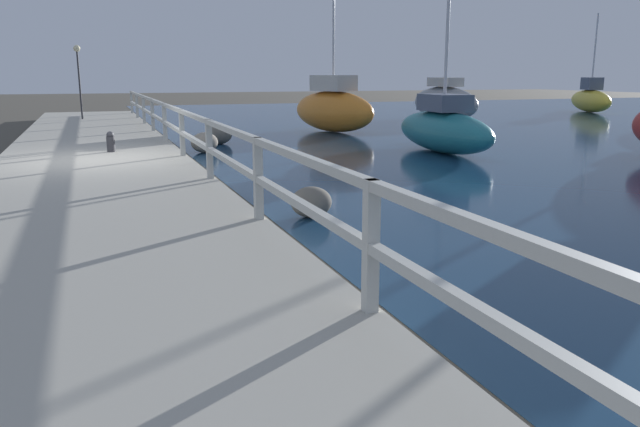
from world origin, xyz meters
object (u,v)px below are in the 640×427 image
(sailboat_gray, at_px, (444,102))
(sailboat_orange, at_px, (333,109))
(mooring_bollard, at_px, (111,142))
(dock_lamp, at_px, (78,64))
(sailboat_yellow, at_px, (590,99))
(sailboat_teal, at_px, (443,128))

(sailboat_gray, distance_m, sailboat_orange, 7.89)
(mooring_bollard, xyz_separation_m, dock_lamp, (-0.67, 11.58, 1.88))
(mooring_bollard, distance_m, sailboat_gray, 17.95)
(sailboat_orange, bearing_deg, sailboat_gray, 11.96)
(dock_lamp, relative_size, sailboat_yellow, 0.51)
(sailboat_gray, bearing_deg, dock_lamp, 175.70)
(sailboat_gray, relative_size, sailboat_orange, 1.18)
(sailboat_gray, distance_m, sailboat_yellow, 11.27)
(mooring_bollard, bearing_deg, sailboat_yellow, 26.42)
(sailboat_teal, height_order, sailboat_yellow, sailboat_teal)
(sailboat_orange, distance_m, sailboat_teal, 6.73)
(sailboat_orange, bearing_deg, sailboat_yellow, 3.18)
(sailboat_gray, bearing_deg, sailboat_teal, -120.19)
(sailboat_teal, bearing_deg, sailboat_orange, 98.47)
(mooring_bollard, xyz_separation_m, sailboat_orange, (7.91, 6.33, 0.28))
(sailboat_teal, relative_size, sailboat_yellow, 1.36)
(mooring_bollard, bearing_deg, dock_lamp, 93.30)
(dock_lamp, relative_size, sailboat_gray, 0.44)
(dock_lamp, xyz_separation_m, sailboat_gray, (15.50, -1.46, -1.60))
(sailboat_orange, relative_size, sailboat_teal, 0.72)
(mooring_bollard, height_order, dock_lamp, dock_lamp)
(mooring_bollard, distance_m, sailboat_orange, 10.14)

